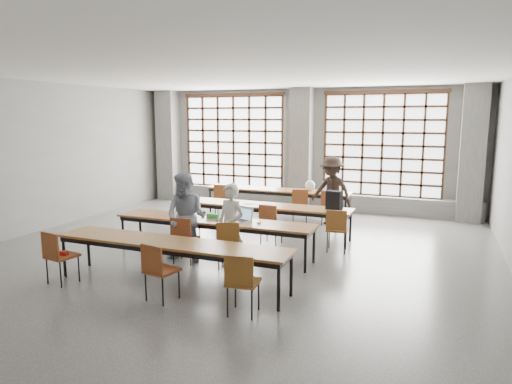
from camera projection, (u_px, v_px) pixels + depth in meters
floor at (224, 259)px, 8.72m from camera, size 11.00×11.00×0.00m
ceiling at (221, 70)px, 8.15m from camera, size 11.00×11.00×0.00m
wall_back at (304, 149)px, 13.47m from camera, size 10.00×0.00×10.00m
wall_left at (23, 159)px, 10.27m from camera, size 0.00×11.00×11.00m
column_left at (168, 146)px, 14.86m from camera, size 0.60×0.55×3.50m
column_mid at (301, 149)px, 13.22m from camera, size 0.60×0.55×3.50m
column_right at (472, 154)px, 11.57m from camera, size 0.60×0.55×3.50m
window_left at (234, 142)px, 14.20m from camera, size 3.32×0.12×3.00m
window_right at (382, 146)px, 12.55m from camera, size 3.32×0.12×3.00m
sill_ledge at (301, 200)px, 13.53m from camera, size 9.80×0.35×0.50m
desk_row_a at (277, 192)px, 12.45m from camera, size 4.00×0.70×0.73m
desk_row_b at (263, 207)px, 10.26m from camera, size 4.00×0.70×0.73m
desk_row_c at (213, 223)px, 8.79m from camera, size 4.00×0.70×0.73m
desk_row_d at (170, 245)px, 7.23m from camera, size 4.00×0.70×0.73m
chair_back_left at (222, 197)px, 12.40m from camera, size 0.51×0.52×0.88m
chair_back_mid at (300, 202)px, 11.59m from camera, size 0.52×0.52×0.88m
chair_back_right at (330, 204)px, 11.30m from camera, size 0.44×0.44×0.88m
chair_mid_left at (186, 213)px, 10.30m from camera, size 0.52×0.52×0.88m
chair_mid_centre at (270, 220)px, 9.56m from camera, size 0.44×0.44×0.88m
chair_mid_right at (337, 226)px, 9.04m from camera, size 0.46×0.47×0.88m
chair_front_left at (184, 235)px, 8.34m from camera, size 0.46×0.46×0.88m
chair_front_right at (229, 240)px, 8.01m from camera, size 0.52×0.52×0.88m
chair_near_left at (57, 252)px, 7.30m from camera, size 0.48×0.48×0.88m
chair_near_mid at (158, 266)px, 6.61m from camera, size 0.49×0.50×0.88m
chair_near_right at (242, 278)px, 6.12m from camera, size 0.46×0.47×0.88m
student_male at (231, 226)px, 8.10m from camera, size 0.63×0.50×1.53m
student_female at (186, 218)px, 8.41m from camera, size 0.86×0.69×1.68m
student_back at (332, 191)px, 11.37m from camera, size 1.25×0.96×1.71m
laptop_front at (243, 217)px, 8.66m from camera, size 0.43×0.39×0.26m
laptop_back at (327, 189)px, 12.03m from camera, size 0.37×0.32×0.26m
mouse at (259, 223)px, 8.41m from camera, size 0.10×0.07×0.04m
green_box at (213, 216)px, 8.86m from camera, size 0.25×0.09×0.09m
phone at (219, 221)px, 8.62m from camera, size 0.14×0.09×0.01m
paper_sheet_b at (250, 204)px, 10.31m from camera, size 0.31×0.23×0.00m
paper_sheet_c at (267, 205)px, 10.21m from camera, size 0.35×0.29×0.00m
backpack at (334, 200)px, 9.67m from camera, size 0.35×0.26×0.40m
plastic_bag at (310, 186)px, 12.13m from camera, size 0.31×0.28×0.29m
red_pouch at (62, 253)px, 7.37m from camera, size 0.20×0.09×0.06m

